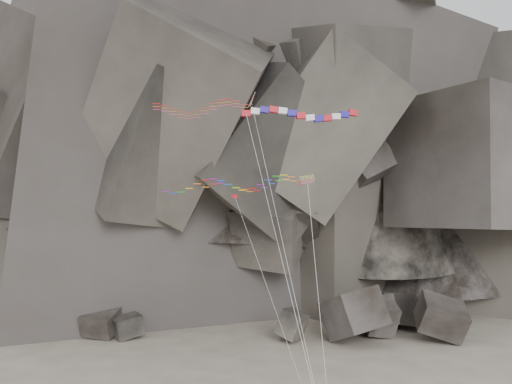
{
  "coord_description": "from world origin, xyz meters",
  "views": [
    {
      "loc": [
        0.44,
        -41.7,
        19.45
      ],
      "look_at": [
        2.83,
        6.0,
        21.11
      ],
      "focal_mm": 35.0,
      "sensor_mm": 36.0,
      "label": 1
    }
  ],
  "objects_px": {
    "banner_kite": "(300,116)",
    "parafoil_kite": "(231,184)",
    "pennant_kite": "(257,259)",
    "delta_kite": "(198,108)"
  },
  "relations": [
    {
      "from": "banner_kite",
      "to": "parafoil_kite",
      "type": "xyz_separation_m",
      "value": [
        -5.92,
        -1.53,
        -5.98
      ]
    },
    {
      "from": "pennant_kite",
      "to": "parafoil_kite",
      "type": "bearing_deg",
      "value": 165.93
    },
    {
      "from": "delta_kite",
      "to": "banner_kite",
      "type": "xyz_separation_m",
      "value": [
        8.88,
        -2.69,
        -1.14
      ]
    },
    {
      "from": "banner_kite",
      "to": "pennant_kite",
      "type": "height_order",
      "value": "banner_kite"
    },
    {
      "from": "banner_kite",
      "to": "parafoil_kite",
      "type": "bearing_deg",
      "value": -170.07
    },
    {
      "from": "banner_kite",
      "to": "pennant_kite",
      "type": "distance_m",
      "value": 12.72
    },
    {
      "from": "pennant_kite",
      "to": "delta_kite",
      "type": "bearing_deg",
      "value": 135.43
    },
    {
      "from": "pennant_kite",
      "to": "banner_kite",
      "type": "bearing_deg",
      "value": 25.72
    },
    {
      "from": "parafoil_kite",
      "to": "pennant_kite",
      "type": "xyz_separation_m",
      "value": [
        2.09,
        -0.46,
        -5.98
      ]
    },
    {
      "from": "delta_kite",
      "to": "banner_kite",
      "type": "relative_size",
      "value": 1.08
    }
  ]
}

